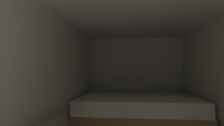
# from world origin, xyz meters

# --- Properties ---
(wall_back) EXTENTS (2.34, 0.05, 2.08)m
(wall_back) POSITION_xyz_m (0.00, 4.21, 1.04)
(wall_back) COLOR silver
(wall_back) RESTS_ON ground
(wall_left) EXTENTS (0.05, 4.85, 2.08)m
(wall_left) POSITION_xyz_m (-1.14, 1.76, 1.04)
(wall_left) COLOR silver
(wall_left) RESTS_ON ground
(ceiling_slab) EXTENTS (2.34, 4.85, 0.05)m
(ceiling_slab) POSITION_xyz_m (0.00, 1.76, 2.11)
(ceiling_slab) COLOR white
(ceiling_slab) RESTS_ON wall_left
(bed) EXTENTS (2.12, 1.79, 0.97)m
(bed) POSITION_xyz_m (-0.00, 3.24, 0.41)
(bed) COLOR #9E7247
(bed) RESTS_ON ground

